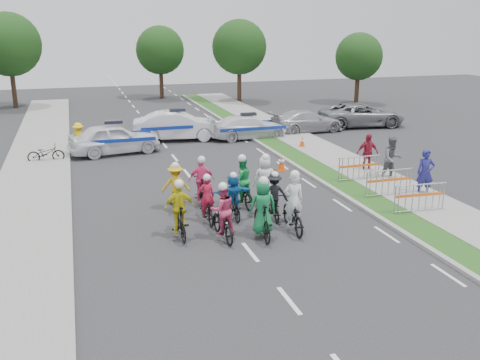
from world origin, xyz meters
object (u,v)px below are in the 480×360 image
object	(u,v)px
tree_1	(239,47)
tree_2	(359,57)
tree_4	(160,50)
rider_7	(265,186)
police_car_1	(178,126)
spectator_1	(392,159)
rider_0	(293,211)
cone_0	(281,163)
rider_10	(176,191)
rider_9	(202,186)
rider_6	(207,206)
civilian_suv	(362,115)
rider_3	(180,215)
tree_3	(9,44)
spectator_2	(367,153)
rider_8	(241,187)
barrier_0	(419,199)
rider_2	(222,218)
police_car_2	(248,127)
civilian_sedan	(307,121)
rider_5	(233,199)
barrier_2	(359,169)
barrier_1	(389,184)
marshal_hiviz	(79,138)
spectator_0	(425,173)
parked_bike	(46,153)
rider_1	(262,214)
rider_4	(274,200)
police_car_0	(114,139)
cone_1	(302,142)

from	to	relation	value
tree_1	tree_2	xyz separation A→B (m)	(9.00, -4.00, -0.70)
tree_4	rider_7	bearing A→B (deg)	-92.22
police_car_1	spectator_1	xyz separation A→B (m)	(7.17, -10.81, 0.12)
rider_0	cone_0	xyz separation A→B (m)	(2.38, 6.97, -0.34)
rider_10	tree_1	distance (m)	27.93
police_car_1	spectator_1	world-z (taller)	spectator_1
rider_0	rider_9	bearing A→B (deg)	-51.48
rider_9	rider_6	bearing A→B (deg)	89.94
rider_6	civilian_suv	xyz separation A→B (m)	(13.83, 13.89, 0.19)
rider_3	tree_3	world-z (taller)	tree_3
civilian_suv	spectator_2	bearing A→B (deg)	158.19
rider_8	barrier_0	bearing A→B (deg)	146.61
spectator_1	spectator_2	bearing A→B (deg)	104.48
rider_2	barrier_0	distance (m)	7.20
police_car_1	police_car_2	distance (m)	4.10
rider_10	civilian_sedan	distance (m)	15.68
civilian_suv	spectator_1	world-z (taller)	spectator_1
police_car_1	tree_1	world-z (taller)	tree_1
tree_2	tree_4	distance (m)	17.00
rider_5	cone_0	bearing A→B (deg)	-127.35
rider_3	barrier_2	distance (m)	9.24
rider_6	barrier_1	bearing A→B (deg)	-176.41
rider_10	barrier_2	distance (m)	8.16
spectator_2	cone_0	bearing A→B (deg)	162.78
police_car_1	marshal_hiviz	size ratio (longest dim) A/B	3.19
spectator_0	rider_0	bearing A→B (deg)	-142.19
rider_8	parked_bike	world-z (taller)	rider_8
tree_2	rider_0	bearing A→B (deg)	-123.11
rider_1	tree_1	distance (m)	30.41
rider_4	rider_10	xyz separation A→B (m)	(-3.05, 1.85, 0.04)
rider_5	police_car_2	xyz separation A→B (m)	(4.69, 12.52, -0.05)
barrier_0	spectator_2	bearing A→B (deg)	78.36
cone_0	police_car_0	bearing A→B (deg)	141.19
marshal_hiviz	barrier_0	xyz separation A→B (m)	(11.19, -13.28, -0.22)
civilian_sedan	spectator_1	world-z (taller)	spectator_1
civilian_suv	marshal_hiviz	world-z (taller)	marshal_hiviz
rider_10	marshal_hiviz	bearing A→B (deg)	-61.67
barrier_2	rider_4	bearing A→B (deg)	-148.96
rider_3	rider_8	world-z (taller)	rider_8
rider_6	cone_1	xyz separation A→B (m)	(7.52, 9.10, -0.23)
civilian_sedan	tree_2	bearing A→B (deg)	-47.36
rider_1	civilian_suv	size ratio (longest dim) A/B	0.37
barrier_1	tree_2	distance (m)	25.59
police_car_0	barrier_0	world-z (taller)	police_car_0
rider_5	marshal_hiviz	distance (m)	12.67
rider_0	tree_1	xyz separation A→B (m)	(7.14, 28.74, 3.86)
rider_1	police_car_2	size ratio (longest dim) A/B	0.44
rider_6	spectator_0	bearing A→B (deg)	-178.01
spectator_0	police_car_2	bearing A→B (deg)	125.95
civilian_suv	tree_1	xyz separation A→B (m)	(-4.23, 13.24, 3.78)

